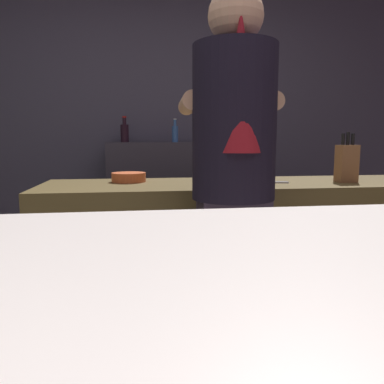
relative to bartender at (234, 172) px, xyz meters
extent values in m
cube|color=#4A4657|center=(-0.19, 1.99, 0.35)|extent=(5.20, 0.10, 2.70)
cube|color=brown|center=(0.16, 0.46, -0.55)|extent=(2.10, 0.60, 0.90)
cube|color=#37323E|center=(-0.22, 1.71, -0.44)|extent=(0.85, 0.36, 1.11)
cube|color=#342839|center=(0.00, 0.01, -0.55)|extent=(0.28, 0.20, 0.89)
cylinder|color=black|center=(0.00, 0.01, 0.20)|extent=(0.34, 0.34, 0.61)
sphere|color=tan|center=(0.00, 0.01, 0.61)|extent=(0.22, 0.22, 0.22)
cone|color=maroon|center=(-0.01, -0.09, 0.35)|extent=(0.18, 0.18, 0.53)
cylinder|color=tan|center=(-0.16, 0.18, 0.29)|extent=(0.10, 0.32, 0.08)
cylinder|color=tan|center=(0.18, 0.16, 0.29)|extent=(0.10, 0.32, 0.08)
cube|color=brown|center=(0.72, 0.39, 0.01)|extent=(0.10, 0.08, 0.20)
cylinder|color=black|center=(0.70, 0.39, 0.14)|extent=(0.02, 0.02, 0.06)
cylinder|color=black|center=(0.72, 0.39, 0.14)|extent=(0.02, 0.02, 0.07)
cylinder|color=black|center=(0.75, 0.39, 0.14)|extent=(0.02, 0.02, 0.06)
cylinder|color=#CA582D|center=(-0.44, 0.56, -0.07)|extent=(0.18, 0.18, 0.05)
cube|color=silver|center=(0.28, 0.41, -0.09)|extent=(0.24, 0.07, 0.01)
cylinder|color=#375E9C|center=(-0.08, 1.67, 0.18)|extent=(0.05, 0.05, 0.13)
cylinder|color=#375E9C|center=(-0.08, 1.67, 0.28)|extent=(0.02, 0.02, 0.05)
cylinder|color=silver|center=(-0.08, 1.67, 0.31)|extent=(0.03, 0.03, 0.01)
cylinder|color=black|center=(-0.49, 1.70, 0.19)|extent=(0.07, 0.07, 0.14)
cylinder|color=black|center=(-0.49, 1.70, 0.29)|extent=(0.03, 0.03, 0.06)
cylinder|color=red|center=(-0.49, 1.70, 0.32)|extent=(0.04, 0.04, 0.01)
camera|label=1|loc=(-0.39, -1.50, 0.13)|focal=35.16mm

